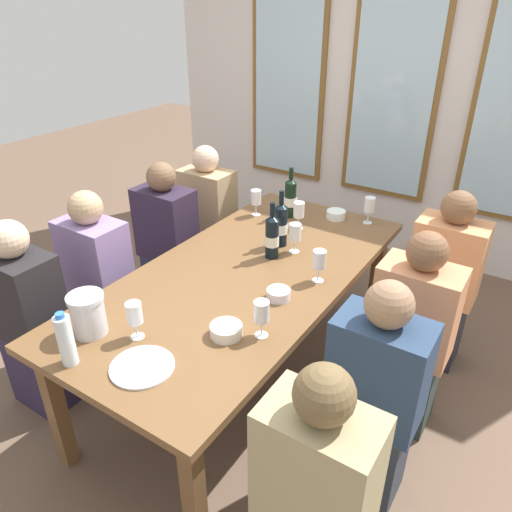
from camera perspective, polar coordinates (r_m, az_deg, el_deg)
ground_plane at (r=3.00m, az=-1.12°, el=-14.19°), size 12.00×12.00×0.00m
back_wall_with_windows at (r=4.16m, az=16.23°, el=19.46°), size 4.21×0.10×2.90m
dining_table at (r=2.59m, az=-1.26°, el=-3.28°), size 1.01×2.11×0.74m
white_plate_0 at (r=2.00m, az=-13.29°, el=-12.61°), size 0.26×0.26×0.01m
metal_pitcher at (r=2.19m, az=-19.23°, el=-6.48°), size 0.16×0.16×0.19m
wine_bottle_0 at (r=2.65m, az=1.90°, el=2.31°), size 0.08×0.08×0.33m
wine_bottle_1 at (r=2.78m, az=2.96°, el=3.74°), size 0.08×0.08×0.33m
wine_bottle_2 at (r=3.16m, az=4.08°, el=6.88°), size 0.08×0.08×0.33m
tasting_bowl_0 at (r=3.39m, az=3.94°, el=6.45°), size 0.12×0.12×0.04m
tasting_bowl_1 at (r=2.10m, az=-3.55°, el=-8.77°), size 0.14×0.14×0.05m
tasting_bowl_2 at (r=3.20m, az=9.42°, el=4.85°), size 0.12×0.12×0.05m
tasting_bowl_3 at (r=2.33m, az=2.67°, el=-4.52°), size 0.12×0.12×0.05m
water_bottle at (r=2.04m, az=-21.55°, el=-9.22°), size 0.06×0.06×0.24m
wine_glass_0 at (r=3.00m, az=5.08°, el=5.38°), size 0.07×0.07×0.17m
wine_glass_1 at (r=2.09m, az=-14.19°, el=-6.64°), size 0.07×0.07×0.17m
wine_glass_2 at (r=3.18m, az=-0.00°, el=6.81°), size 0.07×0.07×0.17m
wine_glass_3 at (r=2.04m, az=0.65°, el=-6.68°), size 0.07×0.07×0.17m
wine_glass_4 at (r=2.71m, az=4.63°, el=2.69°), size 0.07×0.07×0.17m
wine_glass_5 at (r=3.14m, az=13.26°, el=5.77°), size 0.07×0.07×0.17m
wine_glass_6 at (r=2.44m, az=7.48°, el=-0.48°), size 0.07×0.07×0.17m
seated_person_0 at (r=2.80m, az=-25.04°, el=-7.18°), size 0.38×0.24×1.11m
seated_person_1 at (r=1.84m, az=6.91°, el=-26.85°), size 0.38×0.24×1.11m
seated_person_2 at (r=3.00m, az=-18.01°, el=-3.19°), size 0.38×0.24×1.11m
seated_person_3 at (r=2.18m, az=13.74°, el=-16.25°), size 0.38×0.24×1.11m
seated_person_4 at (r=3.64m, az=-5.62°, el=3.97°), size 0.38×0.24×1.11m
seated_person_5 at (r=3.06m, az=21.13°, el=-3.13°), size 0.38×0.24×1.11m
seated_person_6 at (r=3.34m, az=-10.36°, el=1.24°), size 0.38×0.24×1.11m
seated_person_7 at (r=2.56m, az=17.80°, el=-9.19°), size 0.38×0.24×1.11m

